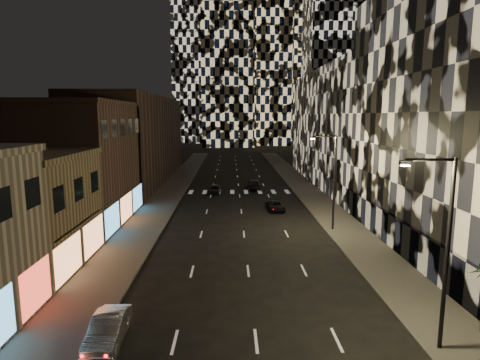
{
  "coord_description": "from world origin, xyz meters",
  "views": [
    {
      "loc": [
        -1.22,
        -7.17,
        10.96
      ],
      "look_at": [
        -0.5,
        23.59,
        6.0
      ],
      "focal_mm": 30.0,
      "sensor_mm": 36.0,
      "label": 1
    }
  ],
  "objects_px": {
    "streetlight_near": "(443,241)",
    "car_dark_oncoming": "(254,184)",
    "car_dark_rightlane": "(276,206)",
    "car_dark_midlane": "(215,189)",
    "streetlight_far": "(332,176)",
    "car_silver_parked": "(108,330)"
  },
  "relations": [
    {
      "from": "car_dark_midlane",
      "to": "car_silver_parked",
      "type": "bearing_deg",
      "value": -94.0
    },
    {
      "from": "streetlight_far",
      "to": "car_dark_midlane",
      "type": "height_order",
      "value": "streetlight_far"
    },
    {
      "from": "streetlight_near",
      "to": "car_dark_rightlane",
      "type": "height_order",
      "value": "streetlight_near"
    },
    {
      "from": "car_silver_parked",
      "to": "car_dark_midlane",
      "type": "relative_size",
      "value": 1.15
    },
    {
      "from": "streetlight_near",
      "to": "car_dark_rightlane",
      "type": "distance_m",
      "value": 29.0
    },
    {
      "from": "car_dark_oncoming",
      "to": "car_dark_midlane",
      "type": "bearing_deg",
      "value": 33.04
    },
    {
      "from": "car_dark_midlane",
      "to": "streetlight_far",
      "type": "bearing_deg",
      "value": -56.32
    },
    {
      "from": "car_dark_oncoming",
      "to": "streetlight_near",
      "type": "bearing_deg",
      "value": 102.14
    },
    {
      "from": "streetlight_near",
      "to": "car_dark_midlane",
      "type": "relative_size",
      "value": 2.45
    },
    {
      "from": "streetlight_near",
      "to": "car_silver_parked",
      "type": "height_order",
      "value": "streetlight_near"
    },
    {
      "from": "car_dark_oncoming",
      "to": "car_dark_rightlane",
      "type": "relative_size",
      "value": 1.29
    },
    {
      "from": "car_dark_midlane",
      "to": "car_dark_oncoming",
      "type": "distance_m",
      "value": 6.68
    },
    {
      "from": "car_dark_rightlane",
      "to": "streetlight_far",
      "type": "bearing_deg",
      "value": -66.41
    },
    {
      "from": "streetlight_far",
      "to": "car_dark_oncoming",
      "type": "relative_size",
      "value": 1.79
    },
    {
      "from": "streetlight_far",
      "to": "car_dark_rightlane",
      "type": "distance_m",
      "value": 10.51
    },
    {
      "from": "car_silver_parked",
      "to": "car_dark_midlane",
      "type": "height_order",
      "value": "car_silver_parked"
    },
    {
      "from": "car_dark_midlane",
      "to": "car_dark_rightlane",
      "type": "bearing_deg",
      "value": -53.22
    },
    {
      "from": "car_dark_oncoming",
      "to": "car_dark_rightlane",
      "type": "height_order",
      "value": "car_dark_oncoming"
    },
    {
      "from": "streetlight_near",
      "to": "car_dark_oncoming",
      "type": "xyz_separation_m",
      "value": [
        -6.01,
        42.14,
        -4.62
      ]
    },
    {
      "from": "car_silver_parked",
      "to": "car_dark_oncoming",
      "type": "distance_m",
      "value": 42.23
    },
    {
      "from": "streetlight_near",
      "to": "car_dark_oncoming",
      "type": "distance_m",
      "value": 42.81
    },
    {
      "from": "streetlight_far",
      "to": "car_dark_midlane",
      "type": "bearing_deg",
      "value": 122.1
    }
  ]
}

